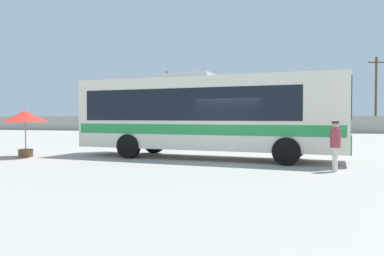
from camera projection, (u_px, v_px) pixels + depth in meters
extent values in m
plane|color=#A3A099|center=(253.00, 144.00, 24.83)|extent=(300.00, 300.00, 0.00)
cube|color=#9E998C|center=(268.00, 124.00, 42.97)|extent=(80.00, 0.30, 1.86)
cube|color=silver|center=(206.00, 113.00, 16.07)|extent=(11.60, 3.84, 2.99)
cube|color=black|center=(194.00, 105.00, 16.27)|extent=(9.57, 3.64, 1.31)
cube|color=green|center=(206.00, 129.00, 16.09)|extent=(11.38, 3.84, 0.42)
cube|color=#19212D|center=(350.00, 99.00, 14.01)|extent=(0.30, 2.28, 1.55)
cube|color=green|center=(350.00, 143.00, 14.05)|extent=(0.35, 2.49, 0.72)
cube|color=#B2B2B2|center=(188.00, 77.00, 16.33)|extent=(2.35, 1.65, 0.24)
cylinder|color=black|center=(294.00, 146.00, 15.99)|extent=(1.07, 0.42, 1.04)
cylinder|color=black|center=(287.00, 151.00, 13.71)|extent=(1.07, 0.42, 1.04)
cylinder|color=black|center=(154.00, 143.00, 18.38)|extent=(1.07, 0.42, 1.04)
cylinder|color=black|center=(129.00, 146.00, 16.10)|extent=(1.07, 0.42, 1.04)
cylinder|color=silver|center=(335.00, 159.00, 12.23)|extent=(0.15, 0.15, 0.79)
cylinder|color=silver|center=(335.00, 160.00, 12.10)|extent=(0.15, 0.15, 0.79)
cylinder|color=#99383D|center=(335.00, 138.00, 12.14)|extent=(0.40, 0.40, 0.62)
sphere|color=tan|center=(336.00, 125.00, 12.13)|extent=(0.21, 0.21, 0.21)
cylinder|color=#262628|center=(336.00, 122.00, 12.13)|extent=(0.22, 0.22, 0.06)
cylinder|color=gray|center=(26.00, 134.00, 16.53)|extent=(0.05, 0.05, 2.03)
cone|color=red|center=(25.00, 116.00, 16.51)|extent=(1.91, 1.91, 0.52)
cube|color=brown|center=(26.00, 153.00, 16.56)|extent=(0.45, 0.45, 0.36)
cube|color=navy|center=(154.00, 127.00, 41.84)|extent=(4.10, 1.97, 0.62)
cube|color=black|center=(153.00, 122.00, 41.87)|extent=(2.28, 1.75, 0.50)
cylinder|color=black|center=(167.00, 130.00, 42.45)|extent=(0.65, 0.25, 0.64)
cylinder|color=black|center=(163.00, 130.00, 40.73)|extent=(0.65, 0.25, 0.64)
cylinder|color=black|center=(146.00, 130.00, 42.97)|extent=(0.65, 0.25, 0.64)
cylinder|color=black|center=(141.00, 130.00, 41.25)|extent=(0.65, 0.25, 0.64)
cube|color=maroon|center=(202.00, 127.00, 40.57)|extent=(4.01, 1.83, 0.63)
cube|color=black|center=(204.00, 122.00, 40.50)|extent=(2.21, 1.67, 0.51)
cylinder|color=black|center=(189.00, 131.00, 40.04)|extent=(0.64, 0.22, 0.64)
cylinder|color=black|center=(193.00, 130.00, 41.75)|extent=(0.64, 0.22, 0.64)
cylinder|color=black|center=(212.00, 131.00, 39.41)|extent=(0.64, 0.22, 0.64)
cylinder|color=black|center=(215.00, 130.00, 41.11)|extent=(0.64, 0.22, 0.64)
cylinder|color=#4C3823|center=(376.00, 95.00, 41.42)|extent=(0.24, 0.24, 8.43)
cube|color=#473321|center=(376.00, 62.00, 41.31)|extent=(1.78, 0.54, 0.12)
cylinder|color=#4C3823|center=(167.00, 101.00, 48.26)|extent=(0.24, 0.24, 7.65)
cube|color=#473321|center=(167.00, 76.00, 48.17)|extent=(1.78, 0.55, 0.12)
cylinder|color=brown|center=(155.00, 118.00, 49.62)|extent=(0.32, 0.32, 3.25)
ellipsoid|color=#23561E|center=(155.00, 95.00, 49.53)|extent=(3.96, 3.96, 3.36)
cylinder|color=brown|center=(220.00, 122.00, 46.73)|extent=(0.32, 0.32, 2.25)
ellipsoid|color=#23561E|center=(220.00, 102.00, 46.66)|extent=(3.81, 3.81, 3.24)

